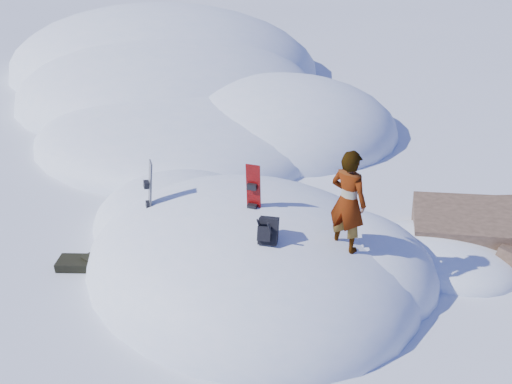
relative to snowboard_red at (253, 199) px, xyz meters
The scene contains 9 objects.
ground 1.67m from the snowboard_red, 151.74° to the left, with size 120.00×120.00×0.00m, color white.
snow_mound 1.73m from the snowboard_red, 135.69° to the left, with size 8.00×6.00×3.00m.
snow_ridge 14.62m from the snowboard_red, 136.84° to the left, with size 21.50×18.50×6.40m.
rock_outcrop 4.99m from the snowboard_red, 41.04° to the left, with size 4.68×4.41×1.68m.
snowboard_red is the anchor object (origin of this frame).
snowboard_dark 2.23m from the snowboard_red, 164.94° to the right, with size 0.35×0.34×1.53m.
backpack 1.06m from the snowboard_red, 43.99° to the right, with size 0.43×0.49×0.54m.
gear_pile 3.93m from the snowboard_red, 149.96° to the right, with size 0.88×0.72×0.23m.
person 1.87m from the snowboard_red, ahead, with size 0.67×0.44×1.85m, color slate.
Camera 1 is at (4.63, -7.05, 6.02)m, focal length 35.00 mm.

